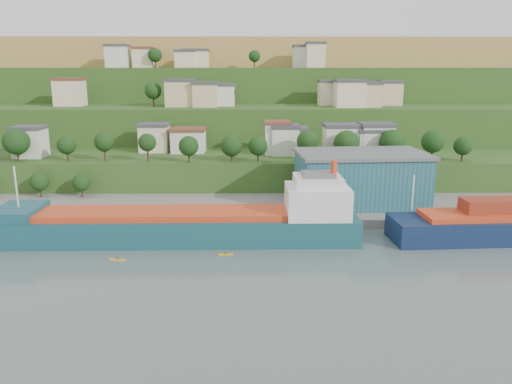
{
  "coord_description": "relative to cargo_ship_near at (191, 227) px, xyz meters",
  "views": [
    {
      "loc": [
        8.22,
        -89.81,
        34.13
      ],
      "look_at": [
        9.21,
        15.0,
        8.47
      ],
      "focal_mm": 35.0,
      "sensor_mm": 36.0,
      "label": 1
    }
  ],
  "objects": [
    {
      "name": "ground",
      "position": [
        4.17,
        -7.72,
        -3.0
      ],
      "size": [
        500.0,
        500.0,
        0.0
      ],
      "primitive_type": "plane",
      "color": "#495855",
      "rests_on": "ground"
    },
    {
      "name": "quay",
      "position": [
        24.17,
        20.28,
        -3.0
      ],
      "size": [
        220.0,
        26.0,
        4.0
      ],
      "primitive_type": "cube",
      "color": "slate",
      "rests_on": "ground"
    },
    {
      "name": "hillside",
      "position": [
        4.18,
        160.97,
        -2.92
      ],
      "size": [
        360.0,
        210.0,
        96.0
      ],
      "color": "#284719",
      "rests_on": "ground"
    },
    {
      "name": "cargo_ship_near",
      "position": [
        0.0,
        0.0,
        0.0
      ],
      "size": [
        73.1,
        12.36,
        18.76
      ],
      "rotation": [
        0.0,
        0.0,
        0.01
      ],
      "color": "#164752",
      "rests_on": "ground"
    },
    {
      "name": "warehouse",
      "position": [
        39.18,
        21.97,
        5.44
      ],
      "size": [
        32.23,
        21.08,
        12.8
      ],
      "rotation": [
        0.0,
        0.0,
        0.07
      ],
      "color": "#1F525F",
      "rests_on": "quay"
    },
    {
      "name": "dinghy",
      "position": [
        -41.57,
        9.86,
        -1.43
      ],
      "size": [
        3.93,
        2.44,
        0.74
      ],
      "primitive_type": "cube",
      "rotation": [
        0.0,
        0.0,
        0.31
      ],
      "color": "silver",
      "rests_on": "pebble_beach"
    },
    {
      "name": "kayak_orange",
      "position": [
        7.46,
        -8.34,
        -2.78
      ],
      "size": [
        2.91,
        0.82,
        0.72
      ],
      "rotation": [
        0.0,
        0.0,
        0.11
      ],
      "color": "#F99F16",
      "rests_on": "ground"
    },
    {
      "name": "kayak_yellow",
      "position": [
        -12.37,
        -10.94,
        -2.77
      ],
      "size": [
        3.09,
        1.22,
        0.76
      ],
      "rotation": [
        0.0,
        0.0,
        -0.23
      ],
      "color": "yellow",
      "rests_on": "ground"
    }
  ]
}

